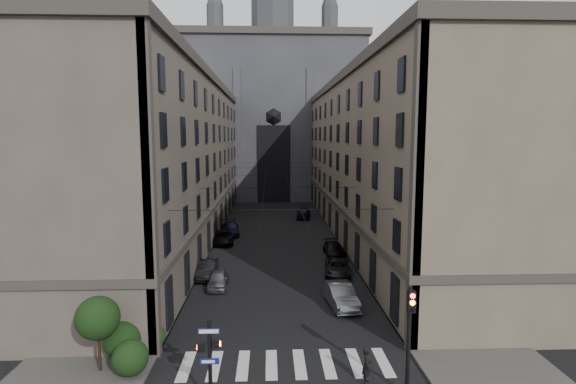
{
  "coord_description": "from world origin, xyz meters",
  "views": [
    {
      "loc": [
        -0.81,
        -17.52,
        12.04
      ],
      "look_at": [
        0.36,
        10.48,
        8.55
      ],
      "focal_mm": 28.0,
      "sensor_mm": 36.0,
      "label": 1
    }
  ],
  "objects": [
    {
      "name": "car_left_midfar",
      "position": [
        -6.2,
        32.37,
        0.72
      ],
      "size": [
        3.04,
        5.42,
        1.43
      ],
      "primitive_type": "imported",
      "rotation": [
        0.0,
        0.0,
        0.13
      ],
      "color": "black",
      "rests_on": "ground"
    },
    {
      "name": "sidewalk_right",
      "position": [
        10.5,
        36.0,
        0.07
      ],
      "size": [
        7.0,
        80.0,
        0.15
      ],
      "primitive_type": "cube",
      "color": "#383533",
      "rests_on": "ground"
    },
    {
      "name": "car_right_midnear",
      "position": [
        5.11,
        20.35,
        0.66
      ],
      "size": [
        2.78,
        4.99,
        1.32
      ],
      "primitive_type": "imported",
      "rotation": [
        0.0,
        0.0,
        -0.13
      ],
      "color": "black",
      "rests_on": "ground"
    },
    {
      "name": "car_left_far",
      "position": [
        -5.66,
        36.91,
        0.76
      ],
      "size": [
        2.7,
        5.43,
        1.52
      ],
      "primitive_type": "imported",
      "rotation": [
        0.0,
        0.0,
        0.11
      ],
      "color": "black",
      "rests_on": "ground"
    },
    {
      "name": "building_right",
      "position": [
        13.44,
        36.0,
        9.34
      ],
      "size": [
        13.6,
        60.6,
        18.85
      ],
      "color": "brown",
      "rests_on": "ground"
    },
    {
      "name": "tram_wires",
      "position": [
        0.0,
        35.63,
        7.25
      ],
      "size": [
        14.0,
        60.0,
        0.43
      ],
      "color": "black",
      "rests_on": "ground"
    },
    {
      "name": "sidewalk_left",
      "position": [
        -10.5,
        36.0,
        0.07
      ],
      "size": [
        7.0,
        80.0,
        0.15
      ],
      "primitive_type": "cube",
      "color": "#383533",
      "rests_on": "ground"
    },
    {
      "name": "traffic_light_right",
      "position": [
        5.6,
        1.92,
        3.29
      ],
      "size": [
        0.34,
        0.5,
        5.2
      ],
      "color": "black",
      "rests_on": "ground"
    },
    {
      "name": "pedestrian_signal_left",
      "position": [
        -3.51,
        1.5,
        2.32
      ],
      "size": [
        1.02,
        0.38,
        4.0
      ],
      "color": "black",
      "rests_on": "ground"
    },
    {
      "name": "car_left_midnear",
      "position": [
        -6.2,
        20.06,
        0.72
      ],
      "size": [
        1.53,
        4.35,
        1.43
      ],
      "primitive_type": "imported",
      "rotation": [
        0.0,
        0.0,
        -0.0
      ],
      "color": "black",
      "rests_on": "ground"
    },
    {
      "name": "car_right_midfar",
      "position": [
        5.72,
        26.46,
        0.68
      ],
      "size": [
        2.03,
        4.74,
        1.36
      ],
      "primitive_type": "imported",
      "rotation": [
        0.0,
        0.0,
        0.03
      ],
      "color": "black",
      "rests_on": "ground"
    },
    {
      "name": "shrub_cluster",
      "position": [
        -8.72,
        5.01,
        1.8
      ],
      "size": [
        3.9,
        4.4,
        3.9
      ],
      "color": "black",
      "rests_on": "sidewalk_left"
    },
    {
      "name": "car_right_near",
      "position": [
        4.2,
        13.08,
        0.8
      ],
      "size": [
        2.26,
        5.04,
        1.6
      ],
      "primitive_type": "imported",
      "rotation": [
        0.0,
        0.0,
        0.12
      ],
      "color": "slate",
      "rests_on": "ground"
    },
    {
      "name": "pedestrian",
      "position": [
        3.9,
        3.0,
        0.93
      ],
      "size": [
        0.6,
        0.76,
        1.85
      ],
      "primitive_type": "imported",
      "rotation": [
        0.0,
        0.0,
        1.32
      ],
      "color": "black",
      "rests_on": "ground"
    },
    {
      "name": "car_left_near",
      "position": [
        -4.97,
        17.49,
        0.66
      ],
      "size": [
        1.64,
        3.91,
        1.32
      ],
      "primitive_type": "imported",
      "rotation": [
        0.0,
        0.0,
        0.02
      ],
      "color": "slate",
      "rests_on": "ground"
    },
    {
      "name": "building_left",
      "position": [
        -13.44,
        36.0,
        9.34
      ],
      "size": [
        13.6,
        60.6,
        18.85
      ],
      "color": "#484037",
      "rests_on": "ground"
    },
    {
      "name": "zebra_crossing",
      "position": [
        0.0,
        5.0,
        0.01
      ],
      "size": [
        11.0,
        3.2,
        0.01
      ],
      "primitive_type": "cube",
      "color": "beige",
      "rests_on": "ground"
    },
    {
      "name": "car_right_far",
      "position": [
        4.2,
        47.57,
        0.81
      ],
      "size": [
        2.52,
        4.95,
        1.62
      ],
      "primitive_type": "imported",
      "rotation": [
        0.0,
        0.0,
        -0.13
      ],
      "color": "black",
      "rests_on": "ground"
    },
    {
      "name": "gothic_tower",
      "position": [
        0.0,
        74.96,
        17.8
      ],
      "size": [
        35.0,
        23.0,
        58.0
      ],
      "color": "#2D2D33",
      "rests_on": "ground"
    }
  ]
}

